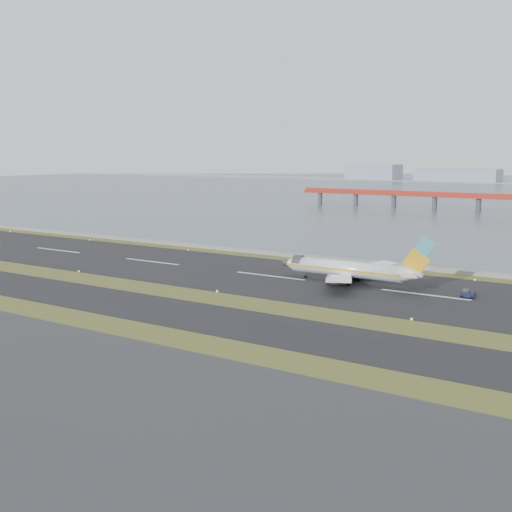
# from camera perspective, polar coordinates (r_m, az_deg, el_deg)

# --- Properties ---
(ground) EXTENTS (1000.00, 1000.00, 0.00)m
(ground) POSITION_cam_1_polar(r_m,az_deg,el_deg) (138.23, -5.33, -3.78)
(ground) COLOR #394819
(ground) RESTS_ON ground
(taxiway_strip) EXTENTS (1000.00, 18.00, 0.10)m
(taxiway_strip) POSITION_cam_1_polar(r_m,az_deg,el_deg) (129.30, -8.64, -4.72)
(taxiway_strip) COLOR black
(taxiway_strip) RESTS_ON ground
(runway_strip) EXTENTS (1000.00, 45.00, 0.10)m
(runway_strip) POSITION_cam_1_polar(r_m,az_deg,el_deg) (162.27, 1.26, -1.80)
(runway_strip) COLOR black
(runway_strip) RESTS_ON ground
(seawall) EXTENTS (1000.00, 2.50, 1.00)m
(seawall) POSITION_cam_1_polar(r_m,az_deg,el_deg) (187.97, 6.09, -0.21)
(seawall) COLOR gray
(seawall) RESTS_ON ground
(airliner) EXTENTS (38.52, 32.89, 12.80)m
(airliner) POSITION_cam_1_polar(r_m,az_deg,el_deg) (153.85, 8.54, -1.21)
(airliner) COLOR white
(airliner) RESTS_ON ground
(pushback_tug) EXTENTS (3.05, 1.94, 1.89)m
(pushback_tug) POSITION_cam_1_polar(r_m,az_deg,el_deg) (145.07, 18.27, -3.22)
(pushback_tug) COLOR black
(pushback_tug) RESTS_ON ground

